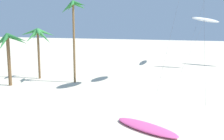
% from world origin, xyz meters
% --- Properties ---
extents(palm_tree_2, '(5.19, 4.71, 6.73)m').
position_xyz_m(palm_tree_2, '(-14.23, 28.42, 5.30)').
color(palm_tree_2, brown).
rests_on(palm_tree_2, ground).
extents(palm_tree_3, '(4.67, 4.58, 7.30)m').
position_xyz_m(palm_tree_3, '(-13.69, 33.75, 6.12)').
color(palm_tree_3, brown).
rests_on(palm_tree_3, ground).
extents(palm_tree_4, '(3.73, 3.82, 10.90)m').
position_xyz_m(palm_tree_4, '(-7.38, 33.09, 9.13)').
color(palm_tree_4, brown).
rests_on(palm_tree_4, ground).
extents(flying_kite_1, '(5.41, 9.36, 9.56)m').
position_xyz_m(flying_kite_1, '(8.11, 52.77, 8.73)').
color(flying_kite_1, white).
rests_on(flying_kite_1, ground).
extents(grounded_kite_0, '(5.61, 3.61, 0.35)m').
position_xyz_m(grounded_kite_0, '(5.81, 20.37, 0.18)').
color(grounded_kite_0, '#EA5193').
rests_on(grounded_kite_0, ground).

